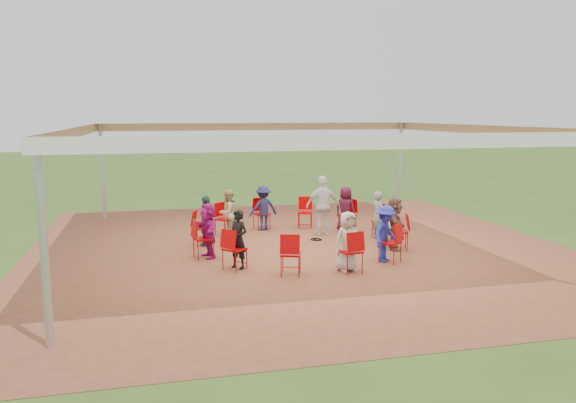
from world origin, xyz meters
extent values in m
plane|color=#34541A|center=(0.00, 0.00, 0.00)|extent=(80.00, 80.00, 0.00)
plane|color=brown|center=(0.00, 0.00, 0.01)|extent=(13.00, 13.00, 0.00)
cylinder|color=#B2B2B7|center=(-5.00, -5.00, 1.50)|extent=(0.12, 0.12, 3.00)
cylinder|color=#B2B2B7|center=(-5.00, 5.00, 1.50)|extent=(0.12, 0.12, 3.00)
cylinder|color=#B2B2B7|center=(5.00, 5.00, 1.50)|extent=(0.12, 0.12, 3.00)
plane|color=white|center=(0.00, 0.00, 3.00)|extent=(10.30, 10.30, 0.00)
cube|color=white|center=(0.00, -5.15, 2.88)|extent=(10.30, 0.03, 0.24)
cube|color=white|center=(0.00, 5.15, 2.88)|extent=(10.30, 0.03, 0.24)
cube|color=white|center=(-5.15, 0.00, 2.88)|extent=(0.03, 10.30, 0.24)
cube|color=white|center=(5.15, 0.00, 2.88)|extent=(0.03, 10.30, 0.24)
imported|color=brown|center=(2.21, -0.75, 0.64)|extent=(0.80, 1.26, 1.28)
imported|color=slate|center=(2.29, 0.45, 0.64)|extent=(0.39, 0.52, 1.28)
imported|color=#3F0E21|center=(1.76, 1.54, 0.64)|extent=(0.67, 0.70, 1.28)
imported|color=#1C1B3F|center=(-0.45, 2.29, 0.64)|extent=(0.89, 0.56, 1.28)
imported|color=tan|center=(-1.54, 1.76, 0.64)|extent=(0.70, 0.68, 1.28)
imported|color=#2B513D|center=(-2.21, 0.75, 0.64)|extent=(0.60, 0.83, 1.28)
imported|color=#971169|center=(-2.29, -0.45, 0.64)|extent=(0.66, 1.25, 1.28)
imported|color=black|center=(-1.76, -1.54, 0.64)|extent=(0.54, 0.55, 1.28)
imported|color=#B8B2A1|center=(0.45, -2.29, 0.64)|extent=(0.68, 0.46, 1.28)
imported|color=#202BA4|center=(1.54, -1.76, 0.64)|extent=(0.89, 0.85, 1.28)
imported|color=silver|center=(1.01, 1.28, 0.82)|extent=(0.96, 0.50, 1.63)
torus|color=black|center=(0.65, 0.70, 0.02)|extent=(0.29, 0.29, 0.03)
torus|color=black|center=(0.69, 0.66, 0.02)|extent=(0.23, 0.23, 0.03)
cube|color=#B7B7BC|center=(2.00, -0.68, 0.55)|extent=(0.29, 0.35, 0.01)
cube|color=#B7B7BC|center=(2.10, -0.72, 0.65)|extent=(0.16, 0.30, 0.19)
cube|color=#CCE0FF|center=(2.09, -0.71, 0.65)|extent=(0.13, 0.26, 0.16)
camera|label=1|loc=(-3.50, -13.19, 3.31)|focal=35.00mm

